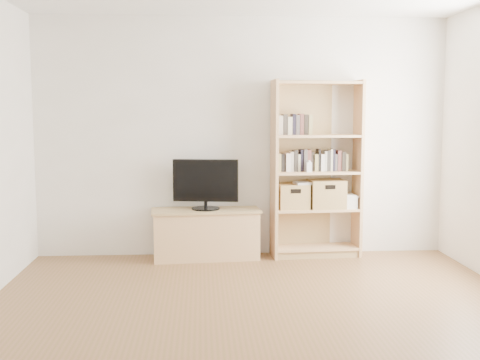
{
  "coord_description": "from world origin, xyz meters",
  "views": [
    {
      "loc": [
        -0.46,
        -4.09,
        1.59
      ],
      "look_at": [
        -0.07,
        1.9,
        0.9
      ],
      "focal_mm": 45.0,
      "sensor_mm": 36.0,
      "label": 1
    }
  ],
  "objects": [
    {
      "name": "tv_stand",
      "position": [
        -0.41,
        2.29,
        0.26
      ],
      "size": [
        1.15,
        0.51,
        0.51
      ],
      "primitive_type": "cube",
      "rotation": [
        0.0,
        0.0,
        0.08
      ],
      "color": "tan",
      "rests_on": "floor"
    },
    {
      "name": "back_wall",
      "position": [
        0.0,
        2.5,
        1.3
      ],
      "size": [
        4.5,
        0.02,
        2.6
      ],
      "primitive_type": "cube",
      "color": "silver",
      "rests_on": "floor"
    },
    {
      "name": "floor",
      "position": [
        0.0,
        0.0,
        0.0
      ],
      "size": [
        4.5,
        5.0,
        0.01
      ],
      "primitive_type": "cube",
      "color": "brown",
      "rests_on": "ground"
    },
    {
      "name": "laptop",
      "position": [
        0.71,
        2.31,
        0.81
      ],
      "size": [
        0.33,
        0.25,
        0.02
      ],
      "primitive_type": "cube",
      "rotation": [
        0.0,
        0.0,
        0.13
      ],
      "color": "silver",
      "rests_on": "basket_left"
    },
    {
      "name": "magazine_stack",
      "position": [
        1.12,
        2.34,
        0.6
      ],
      "size": [
        0.21,
        0.29,
        0.13
      ],
      "primitive_type": "cube",
      "rotation": [
        0.0,
        0.0,
        0.09
      ],
      "color": "beige",
      "rests_on": "bookshelf"
    },
    {
      "name": "baby_monitor",
      "position": [
        0.69,
        2.22,
        0.99
      ],
      "size": [
        0.06,
        0.04,
        0.1
      ],
      "primitive_type": "cube",
      "rotation": [
        0.0,
        0.0,
        0.07
      ],
      "color": "white",
      "rests_on": "bookshelf"
    },
    {
      "name": "bookshelf",
      "position": [
        0.79,
        2.33,
        0.96
      ],
      "size": [
        0.98,
        0.4,
        1.92
      ],
      "primitive_type": "cube",
      "rotation": [
        0.0,
        0.0,
        0.06
      ],
      "color": "tan",
      "rests_on": "floor"
    },
    {
      "name": "front_wall",
      "position": [
        0.0,
        -2.5,
        1.3
      ],
      "size": [
        4.5,
        0.02,
        2.6
      ],
      "primitive_type": "cube",
      "color": "silver",
      "rests_on": "floor"
    },
    {
      "name": "television",
      "position": [
        -0.41,
        2.29,
        0.81
      ],
      "size": [
        0.7,
        0.16,
        0.55
      ],
      "primitive_type": "cube",
      "rotation": [
        0.0,
        0.0,
        -0.16
      ],
      "color": "black",
      "rests_on": "tv_stand"
    },
    {
      "name": "basket_right",
      "position": [
        0.91,
        2.33,
        0.69
      ],
      "size": [
        0.39,
        0.33,
        0.31
      ],
      "primitive_type": "cube",
      "rotation": [
        0.0,
        0.0,
        0.05
      ],
      "color": "olive",
      "rests_on": "bookshelf"
    },
    {
      "name": "books_row_upper",
      "position": [
        0.58,
        2.34,
        1.44
      ],
      "size": [
        0.41,
        0.19,
        0.21
      ],
      "primitive_type": "cube",
      "rotation": [
        0.0,
        0.0,
        0.1
      ],
      "color": "#9D8E55",
      "rests_on": "bookshelf"
    },
    {
      "name": "books_row_mid",
      "position": [
        0.79,
        2.35,
        1.06
      ],
      "size": [
        0.91,
        0.27,
        0.24
      ],
      "primitive_type": "cube",
      "rotation": [
        0.0,
        0.0,
        0.11
      ],
      "color": "#9D8E55",
      "rests_on": "bookshelf"
    },
    {
      "name": "basket_left",
      "position": [
        0.54,
        2.31,
        0.67
      ],
      "size": [
        0.34,
        0.29,
        0.27
      ],
      "primitive_type": "cube",
      "rotation": [
        0.0,
        0.0,
        0.07
      ],
      "color": "olive",
      "rests_on": "bookshelf"
    }
  ]
}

